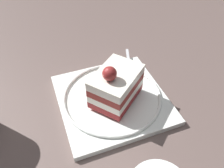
{
  "coord_description": "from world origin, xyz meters",
  "views": [
    {
      "loc": [
        0.31,
        -0.06,
        0.35
      ],
      "look_at": [
        0.0,
        0.01,
        0.05
      ],
      "focal_mm": 37.71,
      "sensor_mm": 36.0,
      "label": 1
    }
  ],
  "objects": [
    {
      "name": "ground_plane",
      "position": [
        0.0,
        0.0,
        0.0
      ],
      "size": [
        2.4,
        2.4,
        0.0
      ],
      "primitive_type": "plane",
      "color": "brown"
    },
    {
      "name": "cake_slice",
      "position": [
        0.01,
        0.01,
        0.05
      ],
      "size": [
        0.12,
        0.12,
        0.09
      ],
      "color": "maroon",
      "rests_on": "dessert_plate"
    },
    {
      "name": "fork",
      "position": [
        -0.07,
        0.06,
        0.02
      ],
      "size": [
        0.12,
        0.03,
        0.0
      ],
      "color": "silver",
      "rests_on": "dessert_plate"
    },
    {
      "name": "dessert_plate",
      "position": [
        0.0,
        0.01,
        0.01
      ],
      "size": [
        0.23,
        0.23,
        0.02
      ],
      "color": "white",
      "rests_on": "ground_plane"
    }
  ]
}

